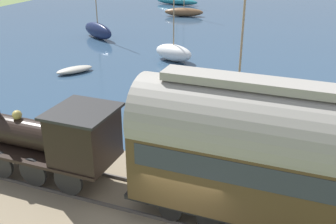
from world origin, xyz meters
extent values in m
cube|color=#2D4760|center=(44.12, 0.00, 0.00)|extent=(80.00, 80.00, 0.01)
cube|color=#84755B|center=(0.97, 0.00, 0.28)|extent=(5.71, 56.00, 0.56)
cube|color=#4C4742|center=(1.79, 0.00, 0.62)|extent=(0.07, 54.88, 0.12)
cylinder|color=black|center=(0.15, 4.28, 1.24)|extent=(0.12, 1.12, 1.12)
cylinder|color=black|center=(1.79, 4.28, 1.24)|extent=(0.12, 1.12, 1.12)
cylinder|color=black|center=(0.15, 5.78, 1.24)|extent=(0.12, 1.12, 1.12)
cylinder|color=black|center=(1.79, 5.78, 1.24)|extent=(0.12, 1.12, 1.12)
cylinder|color=black|center=(0.15, 7.27, 1.24)|extent=(0.12, 1.12, 1.12)
cylinder|color=black|center=(1.79, 7.27, 1.24)|extent=(0.12, 1.12, 1.12)
cube|color=black|center=(0.97, 5.78, 1.70)|extent=(2.14, 5.45, 0.12)
cylinder|color=black|center=(0.97, 6.87, 2.30)|extent=(1.09, 3.27, 1.09)
sphere|color=tan|center=(0.97, 6.87, 2.99)|extent=(0.36, 0.36, 0.36)
cube|color=black|center=(0.97, 4.00, 2.65)|extent=(2.04, 1.91, 1.79)
cube|color=#282828|center=(0.97, 4.00, 3.60)|extent=(2.24, 2.15, 0.10)
cylinder|color=black|center=(0.15, -0.78, 1.06)|extent=(0.12, 0.76, 0.76)
cylinder|color=black|center=(1.79, -0.78, 1.06)|extent=(0.12, 0.76, 0.76)
cylinder|color=black|center=(0.15, 0.46, 1.06)|extent=(0.12, 0.76, 0.76)
cylinder|color=black|center=(1.79, 0.46, 1.06)|extent=(0.12, 0.76, 0.76)
cube|color=black|center=(0.97, -3.03, 1.37)|extent=(2.19, 9.97, 0.16)
cube|color=#4C381E|center=(0.97, -3.03, 2.71)|extent=(2.43, 9.57, 2.51)
cube|color=#2D333D|center=(0.97, -3.03, 3.15)|extent=(2.46, 8.97, 0.70)
cylinder|color=gray|center=(0.97, -3.03, 3.96)|extent=(2.55, 9.57, 2.55)
cube|color=gray|center=(0.97, -3.03, 5.36)|extent=(0.85, 7.97, 0.24)
ellipsoid|color=#192347|center=(23.64, 16.99, 0.76)|extent=(3.18, 4.57, 1.50)
ellipsoid|color=brown|center=(37.81, 13.07, 0.53)|extent=(2.45, 5.00, 1.04)
ellipsoid|color=gray|center=(7.98, 0.05, 0.59)|extent=(2.67, 6.42, 1.16)
cylinder|color=#9E8460|center=(7.98, 0.05, 4.89)|extent=(0.10, 0.10, 7.43)
ellipsoid|color=white|center=(19.10, 7.45, 0.66)|extent=(2.50, 3.70, 1.31)
ellipsoid|color=#1E707A|center=(46.31, 17.08, 0.47)|extent=(1.84, 6.55, 0.93)
ellipsoid|color=#B7B2A3|center=(13.62, 13.07, 0.23)|extent=(2.85, 2.37, 0.44)
camera|label=1|loc=(-9.32, -3.14, 8.98)|focal=42.00mm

